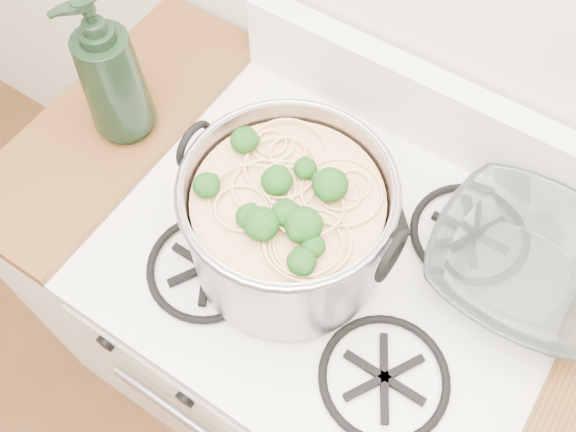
{
  "coord_description": "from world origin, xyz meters",
  "views": [
    {
      "loc": [
        0.2,
        0.81,
        1.89
      ],
      "look_at": [
        -0.07,
        1.21,
        1.05
      ],
      "focal_mm": 40.0,
      "sensor_mm": 36.0,
      "label": 1
    }
  ],
  "objects": [
    {
      "name": "gas_range",
      "position": [
        0.0,
        1.26,
        0.44
      ],
      "size": [
        0.76,
        0.66,
        0.92
      ],
      "color": "white",
      "rests_on": "ground"
    },
    {
      "name": "counter_left",
      "position": [
        -0.51,
        1.26,
        0.46
      ],
      "size": [
        0.25,
        0.65,
        0.92
      ],
      "color": "silver",
      "rests_on": "ground"
    },
    {
      "name": "stock_pot",
      "position": [
        -0.07,
        1.21,
        1.03
      ],
      "size": [
        0.35,
        0.32,
        0.22
      ],
      "color": "gray",
      "rests_on": "gas_range"
    },
    {
      "name": "spatula",
      "position": [
        0.02,
        1.34,
        0.94
      ],
      "size": [
        0.42,
        0.42,
        0.02
      ],
      "primitive_type": null,
      "rotation": [
        0.0,
        0.0,
        -0.8
      ],
      "color": "black",
      "rests_on": "gas_range"
    },
    {
      "name": "glass_bowl",
      "position": [
        0.27,
        1.38,
        0.94
      ],
      "size": [
        0.12,
        0.12,
        0.03
      ],
      "primitive_type": "imported",
      "rotation": [
        0.0,
        0.0,
        0.02
      ],
      "color": "white",
      "rests_on": "gas_range"
    },
    {
      "name": "bottle",
      "position": [
        -0.47,
        1.27,
        1.07
      ],
      "size": [
        0.15,
        0.15,
        0.31
      ],
      "primitive_type": "imported",
      "rotation": [
        0.0,
        0.0,
        -0.36
      ],
      "color": "black",
      "rests_on": "counter_left"
    }
  ]
}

